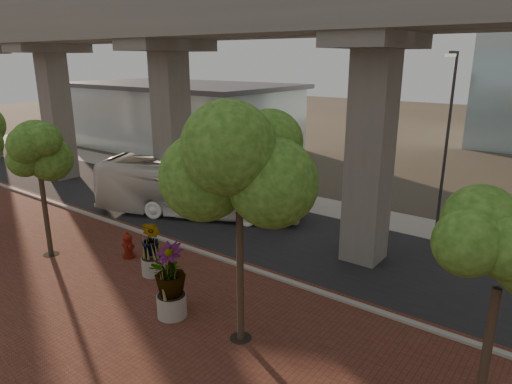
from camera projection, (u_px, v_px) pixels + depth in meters
The scene contains 17 objects.
ground at pixel (231, 241), 22.36m from camera, with size 160.00×160.00×0.00m, color #3B342B.
brick_plaza at pixel (87, 310), 16.21m from camera, with size 70.00×13.00×0.06m, color brown.
asphalt_road at pixel (256, 229), 23.89m from camera, with size 90.00×8.00×0.04m, color black.
curb_strip at pixel (203, 253), 20.80m from camera, with size 70.00×0.25×0.16m, color #9B9990.
far_sidewalk at pixel (309, 203), 28.10m from camera, with size 90.00×3.00×0.06m, color #9B9990.
transit_viaduct at pixel (256, 87), 21.84m from camera, with size 72.00×5.60×12.40m.
station_pavilion at pixel (180, 115), 45.25m from camera, with size 23.00×13.00×6.30m.
transit_bus at pixel (199, 188), 25.65m from camera, with size 2.75×11.72×3.27m, color white.
fire_hydrant at pixel (128, 245), 20.27m from camera, with size 0.60×0.54×1.20m.
planter_front at pixel (169, 278), 15.82m from camera, with size 1.85×1.85×2.04m.
planter_right at pixel (170, 273), 15.36m from camera, with size 2.50×2.50×2.67m.
planter_left at pixel (152, 242), 18.45m from camera, with size 2.13×2.13×2.34m.
street_tree_near_west at pixel (38, 155), 19.45m from camera, with size 3.38×3.38×6.18m.
street_tree_near_east at pixel (239, 175), 13.03m from camera, with size 3.91×3.91×7.17m.
street_tree_far_east at pixel (504, 249), 9.98m from camera, with size 3.33×3.33×6.10m.
streetlamp_west at pixel (188, 129), 30.00m from camera, with size 0.35×1.04×7.16m.
streetlamp_east at pixel (447, 132), 22.16m from camera, with size 0.44×1.29×8.92m.
Camera 1 is at (13.44, -15.88, 8.63)m, focal length 32.00 mm.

